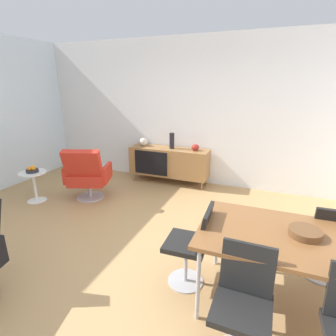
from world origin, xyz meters
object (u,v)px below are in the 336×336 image
object	(u,v)px
wooden_bowl_on_table	(305,233)
dining_table	(297,242)
vase_ceramic_small	(144,142)
fruit_bowl	(32,170)
dining_chair_back_right	(329,239)
vase_cobalt	(195,147)
dining_chair_front_left	(243,301)
side_table_round	(34,183)
vase_sculptural_dark	(172,141)
dining_chair_near_window	(192,243)
lounge_chair_red	(87,174)
sideboard	(169,162)

from	to	relation	value
wooden_bowl_on_table	dining_table	bearing A→B (deg)	-139.79
vase_ceramic_small	fruit_bowl	xyz separation A→B (m)	(-1.25, -1.69, -0.24)
dining_table	dining_chair_back_right	world-z (taller)	dining_chair_back_right
wooden_bowl_on_table	dining_chair_back_right	distance (m)	0.66
vase_cobalt	dining_chair_front_left	world-z (taller)	dining_chair_front_left
dining_chair_front_left	side_table_round	distance (m)	3.92
vase_ceramic_small	fruit_bowl	bearing A→B (deg)	-126.51
vase_sculptural_dark	vase_ceramic_small	xyz separation A→B (m)	(-0.62, 0.00, -0.07)
vase_ceramic_small	dining_table	distance (m)	3.77
dining_chair_near_window	vase_ceramic_small	bearing A→B (deg)	125.05
fruit_bowl	vase_cobalt	bearing A→B (deg)	35.69
dining_table	lounge_chair_red	xyz separation A→B (m)	(-3.16, 1.32, -0.23)
vase_cobalt	fruit_bowl	bearing A→B (deg)	-144.31
vase_sculptural_dark	dining_chair_near_window	distance (m)	2.91
dining_chair_front_left	fruit_bowl	bearing A→B (deg)	157.71
dining_chair_back_right	lounge_chair_red	distance (m)	3.60
lounge_chair_red	dining_chair_back_right	bearing A→B (deg)	-12.18
wooden_bowl_on_table	lounge_chair_red	distance (m)	3.47
vase_sculptural_dark	lounge_chair_red	world-z (taller)	vase_sculptural_dark
sideboard	dining_chair_back_right	world-z (taller)	dining_chair_back_right
sideboard	wooden_bowl_on_table	world-z (taller)	wooden_bowl_on_table
vase_sculptural_dark	dining_table	xyz separation A→B (m)	(2.10, -2.61, -0.18)
dining_chair_back_right	dining_chair_near_window	distance (m)	1.36
dining_table	vase_sculptural_dark	bearing A→B (deg)	128.76
side_table_round	fruit_bowl	size ratio (longest dim) A/B	2.60
fruit_bowl	dining_chair_near_window	bearing A→B (deg)	-16.67
sideboard	vase_cobalt	size ratio (longest dim) A/B	10.56
dining_table	side_table_round	size ratio (longest dim) A/B	3.08
sideboard	dining_chair_back_right	size ratio (longest dim) A/B	1.87
dining_table	dining_chair_front_left	size ratio (longest dim) A/B	1.87
dining_chair_back_right	dining_chair_near_window	size ratio (longest dim) A/B	1.00
sideboard	vase_sculptural_dark	distance (m)	0.44
vase_ceramic_small	lounge_chair_red	distance (m)	1.41
sideboard	lounge_chair_red	size ratio (longest dim) A/B	1.69
wooden_bowl_on_table	vase_sculptural_dark	bearing A→B (deg)	130.00
dining_chair_front_left	wooden_bowl_on_table	bearing A→B (deg)	56.28
vase_ceramic_small	dining_chair_front_left	xyz separation A→B (m)	(2.37, -3.17, -0.33)
vase_ceramic_small	side_table_round	bearing A→B (deg)	-126.53
vase_ceramic_small	vase_sculptural_dark	bearing A→B (deg)	0.00
dining_chair_near_window	side_table_round	world-z (taller)	dining_chair_near_window
side_table_round	dining_chair_back_right	bearing A→B (deg)	-4.84
dining_chair_near_window	fruit_bowl	xyz separation A→B (m)	(-3.08, 0.92, 0.09)
wooden_bowl_on_table	dining_chair_back_right	xyz separation A→B (m)	(0.30, 0.51, -0.30)
fruit_bowl	vase_sculptural_dark	bearing A→B (deg)	42.06
wooden_bowl_on_table	dining_chair_front_left	size ratio (longest dim) A/B	0.30
dining_chair_front_left	lounge_chair_red	distance (m)	3.38
sideboard	vase_cobalt	bearing A→B (deg)	0.20
vase_ceramic_small	side_table_round	world-z (taller)	vase_ceramic_small
dining_chair_near_window	dining_chair_front_left	xyz separation A→B (m)	(0.54, -0.56, 0.00)
sideboard	vase_ceramic_small	xyz separation A→B (m)	(-0.56, 0.00, 0.36)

